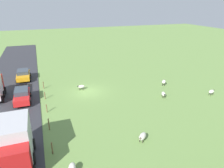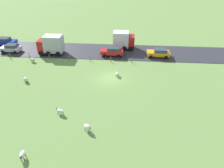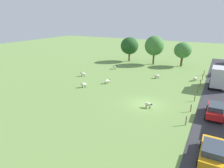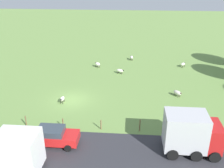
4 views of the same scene
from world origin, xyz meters
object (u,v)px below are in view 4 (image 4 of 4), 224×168
Objects in this scene: sheep_6 at (132,57)px; sheep_0 at (62,99)px; sheep_3 at (206,123)px; sheep_2 at (183,64)px; sheep_5 at (120,71)px; truck_1 at (191,132)px; truck_2 at (13,153)px; sheep_1 at (177,93)px; car_1 at (54,136)px; sheep_4 at (98,64)px.

sheep_0 is at bearing -25.79° from sheep_6.
sheep_3 reaches higher than sheep_0.
sheep_5 is (3.76, -10.15, -0.04)m from sheep_2.
sheep_2 is 22.09m from truck_1.
sheep_2 is 30.83m from truck_2.
car_1 reaches higher than sheep_1.
sheep_6 is at bearing -159.57° from sheep_3.
sheep_2 is 0.91× the size of sheep_6.
truck_1 is at bearing 21.04° from sheep_5.
sheep_3 is at bearing 105.53° from car_1.
sheep_3 is 21.21m from sheep_4.
truck_2 is (28.52, -8.65, 1.36)m from sheep_6.
truck_1 reaches higher than sheep_2.
sheep_4 is 4.59m from sheep_5.
sheep_5 is 19.39m from truck_1.
truck_1 reaches higher than sheep_4.
sheep_1 is (-2.86, 14.01, -0.01)m from sheep_0.
sheep_6 is 0.25× the size of car_1.
sheep_5 is at bearing 147.43° from sheep_0.
sheep_0 is 0.25× the size of car_1.
sheep_0 is at bearing -120.98° from truck_1.
truck_1 is at bearing -8.38° from sheep_2.
sheep_5 is 0.27× the size of truck_1.
sheep_3 is (4.03, 15.80, 0.03)m from sheep_0.
sheep_0 is at bearing -50.22° from sheep_2.
truck_2 is at bearing -44.86° from sheep_1.
truck_1 is at bearing -3.49° from sheep_1.
sheep_4 reaches higher than sheep_5.
sheep_5 is at bearing -158.96° from truck_1.
sheep_2 is at bearing 171.62° from truck_1.
car_1 reaches higher than sheep_4.
sheep_1 is 16.66m from car_1.
sheep_2 is 17.83m from sheep_3.
sheep_3 reaches higher than sheep_5.
sheep_1 reaches higher than sheep_5.
sheep_1 is at bearing 23.20° from sheep_6.
sheep_6 is 0.23× the size of truck_1.
sheep_4 is (-12.55, 2.57, 0.07)m from sheep_0.
truck_2 reaches higher than sheep_3.
sheep_5 is at bearing 162.26° from truck_2.
truck_1 is 11.99m from car_1.
sheep_6 is (-4.16, 5.50, -0.02)m from sheep_4.
sheep_2 is at bearing 166.87° from sheep_1.
sheep_1 is at bearing -165.43° from sheep_3.
truck_2 is at bearing -33.81° from sheep_2.
sheep_5 is (-10.03, 6.41, 0.01)m from sheep_0.
sheep_4 is at bearing 168.41° from sheep_0.
truck_2 is 1.01× the size of car_1.
sheep_2 is 0.21× the size of truck_1.
sheep_5 is (2.52, 3.83, -0.07)m from sheep_4.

